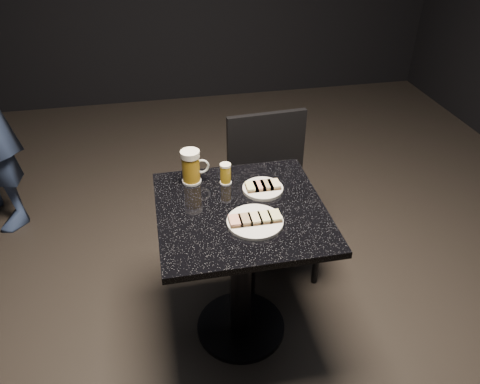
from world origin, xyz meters
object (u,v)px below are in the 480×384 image
beer_mug (191,167)px  plate_small (263,189)px  chair (272,188)px  plate_large (255,222)px  table (241,252)px  beer_tumbler (226,174)px

beer_mug → plate_small: bearing=-23.5°
beer_mug → chair: beer_mug is taller
plate_large → plate_small: 0.24m
plate_large → table: size_ratio=0.30×
plate_large → beer_tumbler: size_ratio=2.32×
plate_small → chair: bearing=68.0°
plate_large → chair: 0.68m
plate_large → plate_small: bearing=68.9°
plate_large → beer_mug: bearing=120.8°
plate_large → chair: chair is taller
beer_tumbler → plate_large: bearing=-78.5°
beer_tumbler → plate_small: bearing=-30.8°
table → beer_mug: beer_mug is taller
plate_small → chair: chair is taller
plate_large → plate_small: size_ratio=1.26×
beer_tumbler → beer_mug: bearing=165.0°
plate_large → beer_mug: 0.42m
chair → table: bearing=-119.2°
plate_large → beer_tumbler: 0.32m
chair → beer_mug: bearing=-152.0°
table → chair: bearing=60.8°
plate_large → table: 0.27m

